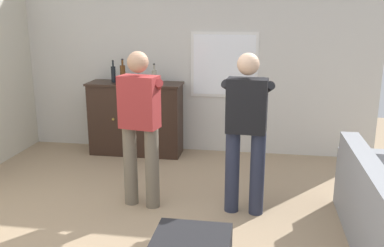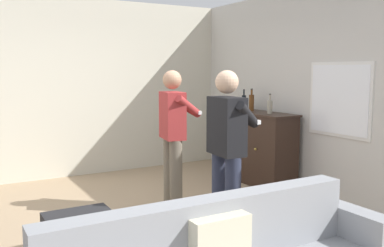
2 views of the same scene
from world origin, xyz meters
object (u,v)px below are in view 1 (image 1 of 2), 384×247
object	(u,v)px
sideboard_cabinet	(136,118)
bottle_liquor_amber	(123,73)
bottle_spirits_clear	(113,74)
bottle_wine_green	(154,76)
person_standing_right	(246,126)
person_standing_left	(140,122)

from	to	relation	value
sideboard_cabinet	bottle_liquor_amber	size ratio (longest dim) A/B	4.07
bottle_spirits_clear	bottle_wine_green	bearing A→B (deg)	0.61
bottle_wine_green	bottle_liquor_amber	world-z (taller)	bottle_liquor_amber
bottle_spirits_clear	bottle_liquor_amber	bearing A→B (deg)	22.66
bottle_spirits_clear	person_standing_right	world-z (taller)	person_standing_right
bottle_liquor_amber	person_standing_right	bearing A→B (deg)	-42.83
person_standing_left	bottle_liquor_amber	bearing A→B (deg)	113.39
person_standing_left	person_standing_right	xyz separation A→B (m)	(1.11, 0.00, 0.00)
bottle_spirits_clear	person_standing_left	xyz separation A→B (m)	(0.87, -1.67, -0.25)
person_standing_left	bottle_wine_green	bearing A→B (deg)	98.96
sideboard_cabinet	bottle_liquor_amber	bearing A→B (deg)	169.98
sideboard_cabinet	person_standing_left	size ratio (longest dim) A/B	0.82
bottle_wine_green	bottle_liquor_amber	xyz separation A→B (m)	(-0.48, 0.05, 0.03)
bottle_wine_green	person_standing_left	distance (m)	1.72
bottle_liquor_amber	person_standing_left	distance (m)	1.90
bottle_wine_green	bottle_spirits_clear	xyz separation A→B (m)	(-0.61, -0.01, 0.02)
sideboard_cabinet	bottle_wine_green	bearing A→B (deg)	-2.48
sideboard_cabinet	person_standing_left	world-z (taller)	person_standing_left
sideboard_cabinet	person_standing_right	distance (m)	2.41
sideboard_cabinet	person_standing_right	world-z (taller)	person_standing_right
sideboard_cabinet	bottle_wine_green	size ratio (longest dim) A/B	4.83
person_standing_left	person_standing_right	bearing A→B (deg)	0.24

